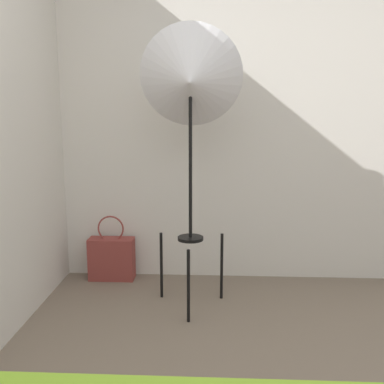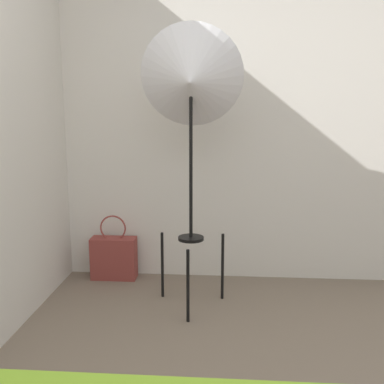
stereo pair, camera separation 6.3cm
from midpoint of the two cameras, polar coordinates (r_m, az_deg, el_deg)
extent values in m
cube|color=silver|center=(3.36, 4.92, 10.75)|extent=(8.00, 0.05, 2.60)
cylinder|color=black|center=(2.77, 0.19, -11.87)|extent=(0.02, 0.02, 0.46)
cylinder|color=black|center=(3.12, -3.16, -9.25)|extent=(0.02, 0.02, 0.46)
cylinder|color=black|center=(3.10, 4.53, -9.43)|extent=(0.02, 0.02, 0.46)
cylinder|color=black|center=(2.92, 0.53, -5.91)|extent=(0.17, 0.17, 0.02)
cylinder|color=black|center=(2.82, 0.55, 3.92)|extent=(0.02, 0.02, 1.00)
cone|color=silver|center=(2.80, 0.57, 14.16)|extent=(0.65, 0.36, 0.68)
cube|color=brown|center=(3.51, -9.33, -8.29)|extent=(0.34, 0.14, 0.32)
torus|color=brown|center=(3.44, -9.45, -4.55)|extent=(0.20, 0.01, 0.20)
camera|label=1|loc=(0.03, -89.31, 0.13)|focal=42.00mm
camera|label=2|loc=(0.03, 90.69, -0.13)|focal=42.00mm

